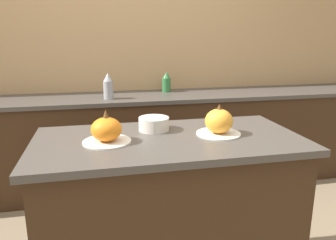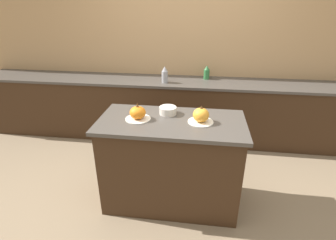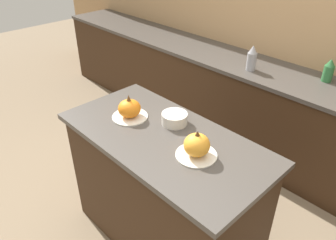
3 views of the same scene
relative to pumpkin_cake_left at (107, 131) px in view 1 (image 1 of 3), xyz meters
name	(u,v)px [view 1 (image 1 of 3)]	position (x,y,z in m)	size (l,w,h in m)	color
wall_back	(131,53)	(0.31, 1.74, 0.28)	(8.00, 0.06, 2.50)	tan
kitchen_island	(169,218)	(0.31, 0.01, -0.51)	(1.35, 0.67, 0.92)	#382314
back_counter	(137,142)	(0.31, 1.41, -0.53)	(6.00, 0.60, 0.88)	#382314
pumpkin_cake_left	(107,131)	(0.00, 0.00, 0.00)	(0.23, 0.23, 0.16)	silver
pumpkin_cake_right	(219,123)	(0.57, 0.01, 0.01)	(0.23, 0.23, 0.16)	silver
bottle_tall	(108,87)	(0.06, 1.29, 0.02)	(0.08, 0.08, 0.22)	#99999E
bottle_short	(166,82)	(0.62, 1.55, 0.00)	(0.08, 0.08, 0.19)	#2D6B38
mixing_bowl	(154,124)	(0.26, 0.16, -0.02)	(0.16, 0.16, 0.07)	beige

